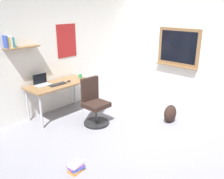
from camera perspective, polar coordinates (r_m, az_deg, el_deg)
ground_plane at (r=4.41m, az=6.98°, el=-12.61°), size 5.20×5.20×0.00m
wall_back at (r=5.63m, az=-13.16°, el=8.29°), size 5.00×0.30×2.60m
wall_right at (r=6.03m, az=21.38°, el=8.16°), size 0.22×5.00×2.60m
desk at (r=5.34m, az=-12.37°, el=0.65°), size 1.36×0.63×0.74m
office_chair at (r=4.96m, az=-4.17°, el=-3.53°), size 0.52×0.52×0.95m
laptop at (r=5.27m, az=-16.13°, el=1.58°), size 0.31×0.21×0.23m
keyboard at (r=5.21m, az=-12.55°, el=1.20°), size 0.37×0.13×0.02m
computer_mouse at (r=5.37m, az=-10.11°, el=1.95°), size 0.10×0.06×0.03m
coffee_mug at (r=5.61m, az=-7.46°, el=3.15°), size 0.08×0.08×0.09m
backpack at (r=5.21m, az=13.46°, el=-5.52°), size 0.32×0.22×0.38m
book_stack_on_floor at (r=3.79m, az=-8.46°, el=-17.57°), size 0.24×0.20×0.12m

